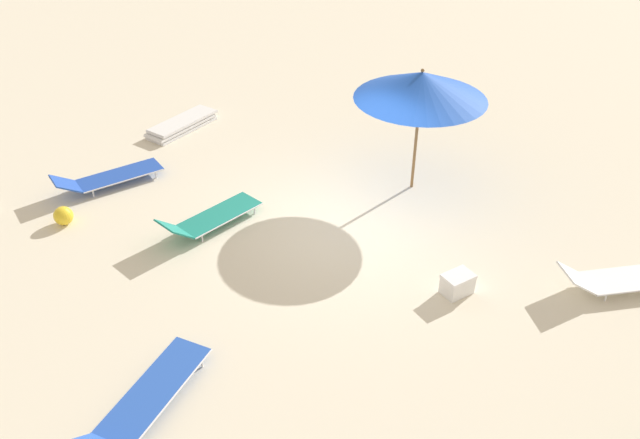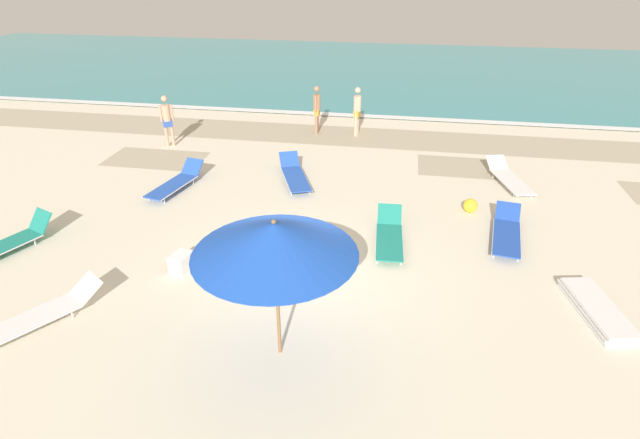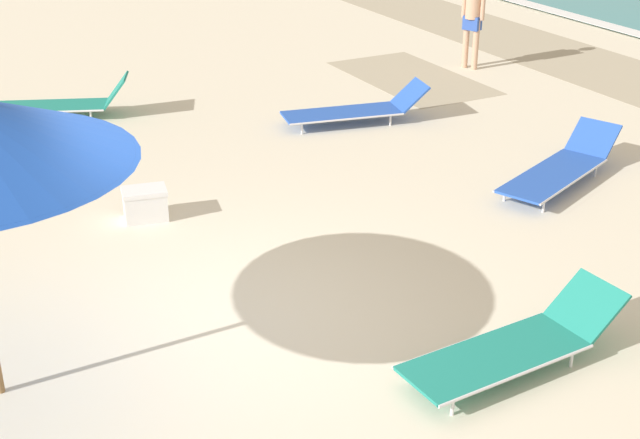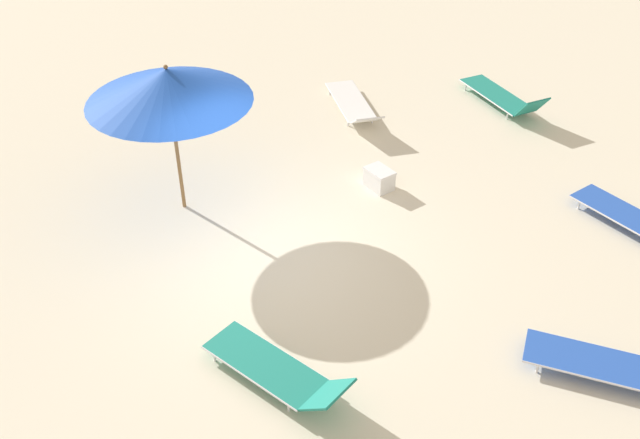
% 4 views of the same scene
% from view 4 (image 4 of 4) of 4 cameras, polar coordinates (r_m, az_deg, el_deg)
% --- Properties ---
extents(ground_plane, '(60.00, 60.00, 0.16)m').
position_cam_4_polar(ground_plane, '(11.12, -3.84, -3.07)').
color(ground_plane, beige).
extents(beach_umbrella, '(2.57, 2.57, 2.56)m').
position_cam_4_polar(beach_umbrella, '(11.19, -12.06, 10.44)').
color(beach_umbrella, olive).
rests_on(beach_umbrella, ground_plane).
extents(sun_lounger_beside_umbrella, '(0.72, 2.09, 0.54)m').
position_cam_4_polar(sun_lounger_beside_umbrella, '(9.04, -3.44, -11.93)').
color(sun_lounger_beside_umbrella, '#1E8475').
rests_on(sun_lounger_beside_umbrella, ground_plane).
extents(sun_lounger_near_water_left, '(1.43, 2.33, 0.53)m').
position_cam_4_polar(sun_lounger_near_water_left, '(9.82, 22.81, -10.73)').
color(sun_lounger_near_water_left, blue).
rests_on(sun_lounger_near_water_left, ground_plane).
extents(sun_lounger_near_water_right, '(1.80, 2.28, 0.49)m').
position_cam_4_polar(sun_lounger_near_water_right, '(14.88, 2.71, 9.18)').
color(sun_lounger_near_water_right, white).
rests_on(sun_lounger_near_water_right, ground_plane).
extents(sun_lounger_mid_beach_solo, '(1.02, 2.24, 0.55)m').
position_cam_4_polar(sun_lounger_mid_beach_solo, '(12.50, 24.07, 0.04)').
color(sun_lounger_mid_beach_solo, blue).
rests_on(sun_lounger_mid_beach_solo, ground_plane).
extents(sun_lounger_mid_beach_pair_a, '(1.40, 2.30, 0.62)m').
position_cam_4_polar(sun_lounger_mid_beach_pair_a, '(15.63, 14.44, 9.48)').
color(sun_lounger_mid_beach_pair_a, '#1E8475').
rests_on(sun_lounger_mid_beach_pair_a, ground_plane).
extents(cooler_box, '(0.45, 0.56, 0.37)m').
position_cam_4_polar(cooler_box, '(12.49, 4.76, 3.28)').
color(cooler_box, white).
rests_on(cooler_box, ground_plane).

